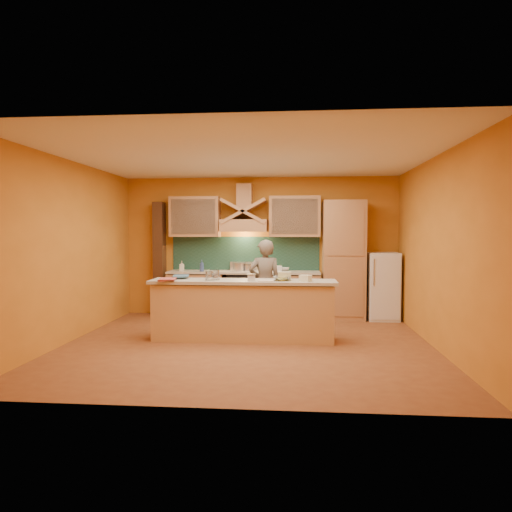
# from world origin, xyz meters

# --- Properties ---
(floor) EXTENTS (5.50, 5.00, 0.01)m
(floor) POSITION_xyz_m (0.00, 0.00, 0.00)
(floor) COLOR brown
(floor) RESTS_ON ground
(ceiling) EXTENTS (5.50, 5.00, 0.01)m
(ceiling) POSITION_xyz_m (0.00, 0.00, 2.80)
(ceiling) COLOR white
(ceiling) RESTS_ON wall_back
(wall_back) EXTENTS (5.50, 0.02, 2.80)m
(wall_back) POSITION_xyz_m (0.00, 2.50, 1.40)
(wall_back) COLOR orange
(wall_back) RESTS_ON floor
(wall_front) EXTENTS (5.50, 0.02, 2.80)m
(wall_front) POSITION_xyz_m (0.00, -2.50, 1.40)
(wall_front) COLOR orange
(wall_front) RESTS_ON floor
(wall_left) EXTENTS (0.02, 5.00, 2.80)m
(wall_left) POSITION_xyz_m (-2.75, 0.00, 1.40)
(wall_left) COLOR orange
(wall_left) RESTS_ON floor
(wall_right) EXTENTS (0.02, 5.00, 2.80)m
(wall_right) POSITION_xyz_m (2.75, 0.00, 1.40)
(wall_right) COLOR orange
(wall_right) RESTS_ON floor
(base_cabinet_left) EXTENTS (1.10, 0.60, 0.86)m
(base_cabinet_left) POSITION_xyz_m (-1.25, 2.20, 0.43)
(base_cabinet_left) COLOR tan
(base_cabinet_left) RESTS_ON floor
(base_cabinet_right) EXTENTS (1.10, 0.60, 0.86)m
(base_cabinet_right) POSITION_xyz_m (0.65, 2.20, 0.43)
(base_cabinet_right) COLOR tan
(base_cabinet_right) RESTS_ON floor
(counter_top) EXTENTS (3.00, 0.62, 0.04)m
(counter_top) POSITION_xyz_m (-0.30, 2.20, 0.90)
(counter_top) COLOR beige
(counter_top) RESTS_ON base_cabinet_left
(stove) EXTENTS (0.60, 0.58, 0.90)m
(stove) POSITION_xyz_m (-0.30, 2.20, 0.45)
(stove) COLOR black
(stove) RESTS_ON floor
(backsplash) EXTENTS (3.00, 0.03, 0.70)m
(backsplash) POSITION_xyz_m (-0.30, 2.48, 1.25)
(backsplash) COLOR #1A3A31
(backsplash) RESTS_ON wall_back
(range_hood) EXTENTS (0.92, 0.50, 0.24)m
(range_hood) POSITION_xyz_m (-0.30, 2.25, 1.82)
(range_hood) COLOR tan
(range_hood) RESTS_ON wall_back
(hood_chimney) EXTENTS (0.30, 0.30, 0.50)m
(hood_chimney) POSITION_xyz_m (-0.30, 2.35, 2.40)
(hood_chimney) COLOR tan
(hood_chimney) RESTS_ON wall_back
(upper_cabinet_left) EXTENTS (1.00, 0.35, 0.80)m
(upper_cabinet_left) POSITION_xyz_m (-1.30, 2.33, 2.00)
(upper_cabinet_left) COLOR tan
(upper_cabinet_left) RESTS_ON wall_back
(upper_cabinet_right) EXTENTS (1.00, 0.35, 0.80)m
(upper_cabinet_right) POSITION_xyz_m (0.70, 2.33, 2.00)
(upper_cabinet_right) COLOR tan
(upper_cabinet_right) RESTS_ON wall_back
(pantry_column) EXTENTS (0.80, 0.60, 2.30)m
(pantry_column) POSITION_xyz_m (1.65, 2.20, 1.15)
(pantry_column) COLOR tan
(pantry_column) RESTS_ON floor
(fridge) EXTENTS (0.58, 0.60, 1.30)m
(fridge) POSITION_xyz_m (2.40, 2.20, 0.65)
(fridge) COLOR white
(fridge) RESTS_ON floor
(trim_column_left) EXTENTS (0.20, 0.30, 2.30)m
(trim_column_left) POSITION_xyz_m (-2.05, 2.35, 1.15)
(trim_column_left) COLOR #472816
(trim_column_left) RESTS_ON floor
(island_body) EXTENTS (2.80, 0.55, 0.88)m
(island_body) POSITION_xyz_m (-0.10, 0.30, 0.44)
(island_body) COLOR tan
(island_body) RESTS_ON floor
(island_top) EXTENTS (2.90, 0.62, 0.05)m
(island_top) POSITION_xyz_m (-0.10, 0.30, 0.92)
(island_top) COLOR beige
(island_top) RESTS_ON island_body
(person) EXTENTS (0.62, 0.46, 1.56)m
(person) POSITION_xyz_m (0.18, 1.21, 0.78)
(person) COLOR #70665B
(person) RESTS_ON floor
(pot_large) EXTENTS (0.25, 0.25, 0.18)m
(pot_large) POSITION_xyz_m (-0.40, 2.21, 0.99)
(pot_large) COLOR silver
(pot_large) RESTS_ON stove
(pot_small) EXTENTS (0.20, 0.20, 0.15)m
(pot_small) POSITION_xyz_m (-0.21, 2.24, 0.98)
(pot_small) COLOR silver
(pot_small) RESTS_ON stove
(soap_bottle_a) EXTENTS (0.11, 0.11, 0.20)m
(soap_bottle_a) POSITION_xyz_m (-1.53, 2.13, 1.02)
(soap_bottle_a) COLOR beige
(soap_bottle_a) RESTS_ON counter_top
(soap_bottle_b) EXTENTS (0.10, 0.10, 0.23)m
(soap_bottle_b) POSITION_xyz_m (-1.11, 2.01, 1.04)
(soap_bottle_b) COLOR navy
(soap_bottle_b) RESTS_ON counter_top
(bowl_back) EXTENTS (0.25, 0.25, 0.07)m
(bowl_back) POSITION_xyz_m (0.49, 2.29, 0.95)
(bowl_back) COLOR silver
(bowl_back) RESTS_ON counter_top
(dish_rack) EXTENTS (0.32, 0.25, 0.11)m
(dish_rack) POSITION_xyz_m (0.30, 2.12, 0.98)
(dish_rack) COLOR white
(dish_rack) RESTS_ON counter_top
(book_lower) EXTENTS (0.31, 0.39, 0.03)m
(book_lower) POSITION_xyz_m (-1.38, 0.10, 0.96)
(book_lower) COLOR #B94B42
(book_lower) RESTS_ON island_top
(book_upper) EXTENTS (0.31, 0.38, 0.03)m
(book_upper) POSITION_xyz_m (-1.25, 0.44, 0.98)
(book_upper) COLOR #3D6686
(book_upper) RESTS_ON island_top
(jar_large) EXTENTS (0.20, 0.20, 0.16)m
(jar_large) POSITION_xyz_m (-0.55, 0.29, 1.02)
(jar_large) COLOR silver
(jar_large) RESTS_ON island_top
(jar_small) EXTENTS (0.14, 0.14, 0.15)m
(jar_small) POSITION_xyz_m (-0.61, 0.18, 1.02)
(jar_small) COLOR silver
(jar_small) RESTS_ON island_top
(kitchen_scale) EXTENTS (0.12, 0.12, 0.09)m
(kitchen_scale) POSITION_xyz_m (0.05, 0.13, 0.99)
(kitchen_scale) COLOR silver
(kitchen_scale) RESTS_ON island_top
(mixing_bowl) EXTENTS (0.32, 0.32, 0.07)m
(mixing_bowl) POSITION_xyz_m (0.50, 0.25, 0.98)
(mixing_bowl) COLOR silver
(mixing_bowl) RESTS_ON island_top
(cloth) EXTENTS (0.26, 0.20, 0.02)m
(cloth) POSITION_xyz_m (0.28, 0.14, 0.95)
(cloth) COLOR beige
(cloth) RESTS_ON island_top
(grocery_bag_a) EXTENTS (0.20, 0.16, 0.13)m
(grocery_bag_a) POSITION_xyz_m (0.55, 0.34, 1.01)
(grocery_bag_a) COLOR beige
(grocery_bag_a) RESTS_ON island_top
(grocery_bag_b) EXTENTS (0.20, 0.19, 0.10)m
(grocery_bag_b) POSITION_xyz_m (0.87, 0.17, 0.99)
(grocery_bag_b) COLOR beige
(grocery_bag_b) RESTS_ON island_top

